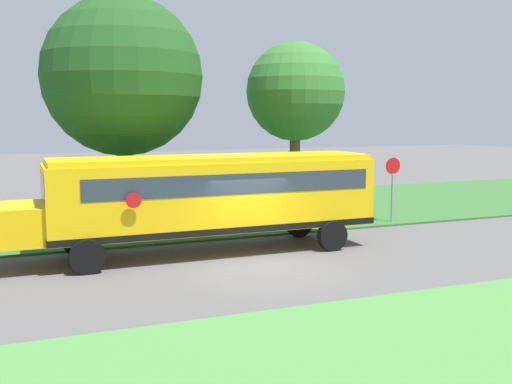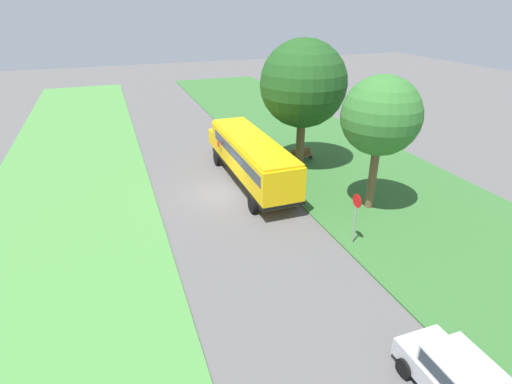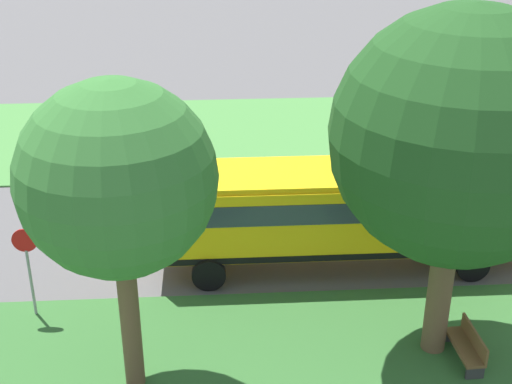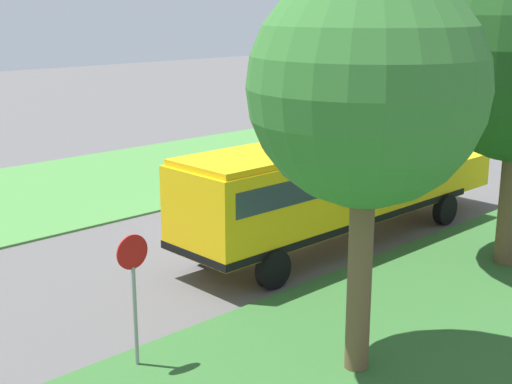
{
  "view_description": "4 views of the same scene",
  "coord_description": "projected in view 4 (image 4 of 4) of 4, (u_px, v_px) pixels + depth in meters",
  "views": [
    {
      "loc": [
        16.03,
        -6.7,
        4.42
      ],
      "look_at": [
        -1.82,
        0.56,
        1.99
      ],
      "focal_mm": 42.0,
      "sensor_mm": 36.0,
      "label": 1
    },
    {
      "loc": [
        5.72,
        21.99,
        10.98
      ],
      "look_at": [
        -1.01,
        3.61,
        1.58
      ],
      "focal_mm": 28.0,
      "sensor_mm": 36.0,
      "label": 2
    },
    {
      "loc": [
        -21.35,
        2.73,
        11.68
      ],
      "look_at": [
        0.23,
        1.35,
        1.31
      ],
      "focal_mm": 50.0,
      "sensor_mm": 36.0,
      "label": 3
    },
    {
      "loc": [
        -15.37,
        14.83,
        6.88
      ],
      "look_at": [
        -1.44,
        1.56,
        1.84
      ],
      "focal_mm": 50.0,
      "sensor_mm": 36.0,
      "label": 4
    }
  ],
  "objects": [
    {
      "name": "grass_far_side",
      "position": [
        105.0,
        181.0,
        28.7
      ],
      "size": [
        10.0,
        80.0,
        0.07
      ],
      "primitive_type": "cube",
      "color": "#47843D",
      "rests_on": "ground"
    },
    {
      "name": "stop_sign",
      "position": [
        134.0,
        285.0,
        13.55
      ],
      "size": [
        0.08,
        0.68,
        2.74
      ],
      "color": "gray",
      "rests_on": "ground"
    },
    {
      "name": "oak_tree_roadside_mid",
      "position": [
        367.0,
        85.0,
        12.58
      ],
      "size": [
        4.28,
        4.28,
        7.63
      ],
      "color": "brown",
      "rests_on": "ground"
    },
    {
      "name": "ground_plane",
      "position": [
        260.0,
        232.0,
        22.4
      ],
      "size": [
        120.0,
        120.0,
        0.0
      ],
      "primitive_type": "plane",
      "color": "#565454"
    },
    {
      "name": "school_bus",
      "position": [
        339.0,
        180.0,
        20.97
      ],
      "size": [
        2.85,
        12.42,
        3.16
      ],
      "color": "yellow",
      "rests_on": "ground"
    }
  ]
}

